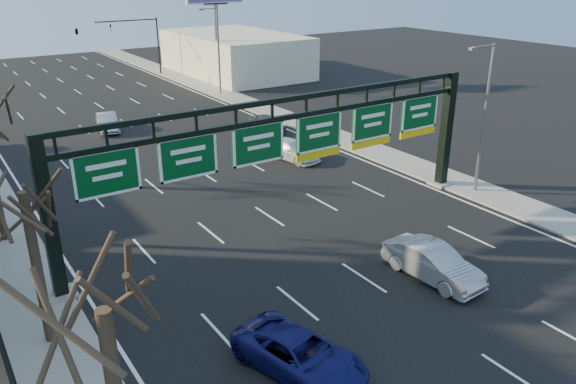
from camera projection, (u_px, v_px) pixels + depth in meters
ground at (395, 298)px, 23.80m from camera, size 160.00×160.00×0.00m
sidewalk_right at (337, 137)px, 45.76m from camera, size 3.00×120.00×0.12m
lane_markings at (193, 167)px, 39.17m from camera, size 21.60×120.00×0.01m
sign_gantry at (292, 146)px, 28.29m from camera, size 24.60×1.20×7.20m
building_right_distant at (235, 54)px, 71.62m from camera, size 12.00×20.00×5.00m
tree_near at (97, 267)px, 11.29m from camera, size 3.60×3.60×8.86m
tree_gantry at (17, 163)px, 18.34m from camera, size 3.60×3.60×8.48m
streetlight_near at (484, 112)px, 32.94m from camera, size 2.15×0.22×9.00m
streetlight_far at (217, 46)px, 59.07m from camera, size 2.15×0.22×9.00m
billboard_right at (215, 3)px, 62.70m from camera, size 7.00×0.50×12.00m
traffic_signal_mast at (109, 33)px, 66.94m from camera, size 10.16×0.54×7.00m
car_blue_suv at (300, 354)px, 19.27m from camera, size 3.51×5.45×1.40m
car_silver_sedan at (433, 263)px, 24.99m from camera, size 1.91×4.87×1.58m
car_white_wagon at (291, 150)px, 40.54m from camera, size 2.84×5.03×1.38m
car_grey_far at (267, 123)px, 47.24m from camera, size 1.76×4.08×1.37m
car_silver_distant at (108, 122)px, 47.44m from camera, size 2.30×4.57×1.44m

